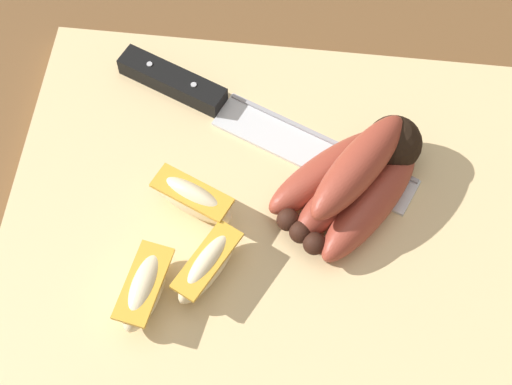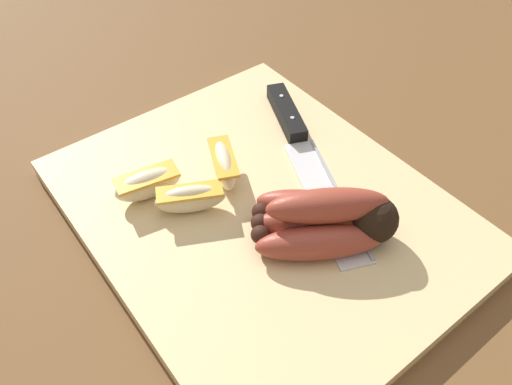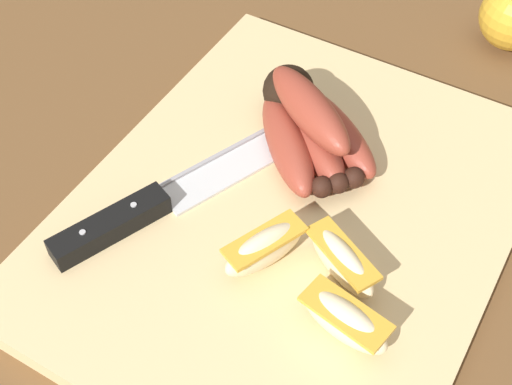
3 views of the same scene
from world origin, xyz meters
name	(u,v)px [view 2 (image 2 of 3)]	position (x,y,z in m)	size (l,w,h in m)	color
ground_plane	(277,220)	(0.00, 0.00, 0.00)	(6.00, 6.00, 0.00)	brown
cutting_board	(261,210)	(-0.01, -0.01, 0.01)	(0.42, 0.33, 0.02)	#DBBC84
banana_bunch	(327,220)	(0.06, 0.01, 0.04)	(0.14, 0.14, 0.06)	black
chefs_knife	(299,139)	(-0.06, 0.08, 0.03)	(0.27, 0.14, 0.02)	silver
apple_wedge_near	(148,184)	(-0.10, -0.10, 0.04)	(0.04, 0.07, 0.03)	beige
apple_wedge_middle	(190,198)	(-0.05, -0.07, 0.04)	(0.05, 0.07, 0.03)	beige
apple_wedge_far	(224,164)	(-0.07, -0.02, 0.04)	(0.07, 0.05, 0.03)	beige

